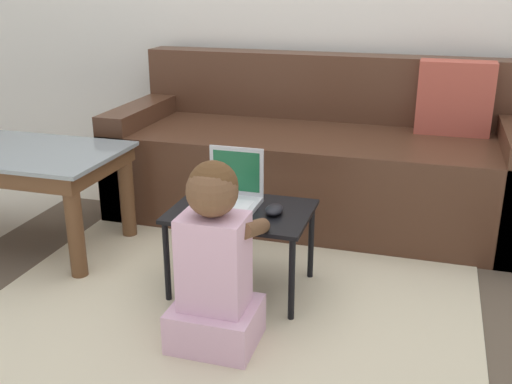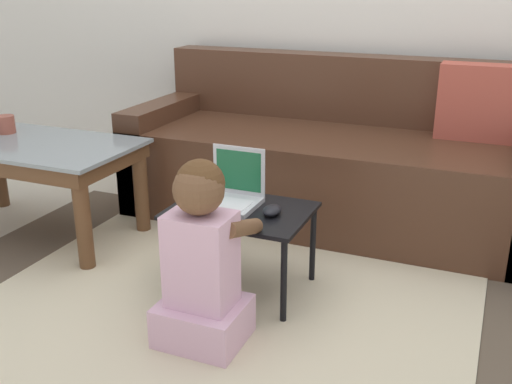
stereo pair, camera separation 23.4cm
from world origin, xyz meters
The scene contains 8 objects.
ground_plane centered at (0.00, 0.00, 0.00)m, with size 16.00×16.00×0.00m, color beige.
area_rug centered at (-0.09, -0.12, 0.00)m, with size 2.58×1.86×0.01m.
couch centered at (0.04, 1.00, 0.29)m, with size 2.07×0.83×0.82m.
coffee_table centered at (-1.24, 0.20, 0.40)m, with size 1.03×0.56×0.47m.
laptop_desk centered at (-0.09, 0.08, 0.31)m, with size 0.54×0.39×0.35m.
laptop centered at (-0.14, 0.11, 0.39)m, with size 0.23×0.21×0.22m.
computer_mouse centered at (0.04, 0.07, 0.37)m, with size 0.07×0.10×0.04m.
person_seated centered at (-0.06, -0.31, 0.31)m, with size 0.29×0.36×0.66m.
Camera 1 is at (0.59, -1.98, 1.21)m, focal length 42.00 mm.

